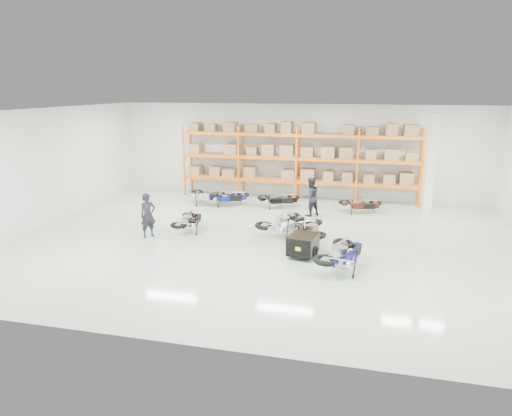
% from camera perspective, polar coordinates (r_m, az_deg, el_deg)
% --- Properties ---
extents(room, '(18.00, 18.00, 18.00)m').
position_cam_1_polar(room, '(15.59, 1.76, 3.71)').
color(room, '#A6B9A9').
rests_on(room, ground).
extents(pallet_rack, '(11.28, 0.98, 3.62)m').
position_cam_1_polar(pallet_rack, '(21.86, 5.23, 6.90)').
color(pallet_rack, orange).
rests_on(pallet_rack, ground).
extents(structural_column, '(0.25, 0.25, 4.50)m').
position_cam_1_polar(structural_column, '(15.91, 20.84, 2.97)').
color(structural_column, white).
rests_on(structural_column, ground).
extents(moto_blue_centre, '(1.48, 2.19, 1.29)m').
position_cam_1_polar(moto_blue_centre, '(13.80, 10.78, -5.12)').
color(moto_blue_centre, '#080E54').
rests_on(moto_blue_centre, ground).
extents(moto_silver_left, '(1.81, 2.26, 1.31)m').
position_cam_1_polar(moto_silver_left, '(16.62, 3.57, -1.39)').
color(moto_silver_left, silver).
rests_on(moto_silver_left, ground).
extents(moto_black_far_left, '(0.93, 1.69, 1.06)m').
position_cam_1_polar(moto_black_far_left, '(17.31, -8.40, -1.26)').
color(moto_black_far_left, black).
rests_on(moto_black_far_left, ground).
extents(moto_touring_right, '(1.20, 1.94, 1.18)m').
position_cam_1_polar(moto_touring_right, '(16.11, 6.68, -2.23)').
color(moto_touring_right, black).
rests_on(moto_touring_right, ground).
extents(trailer, '(0.97, 1.76, 0.72)m').
position_cam_1_polar(trailer, '(14.65, 5.90, -4.53)').
color(trailer, black).
rests_on(trailer, ground).
extents(moto_back_a, '(1.91, 1.41, 1.11)m').
position_cam_1_polar(moto_back_a, '(20.87, -3.55, 1.71)').
color(moto_back_a, navy).
rests_on(moto_back_a, ground).
extents(moto_back_b, '(1.89, 1.01, 1.19)m').
position_cam_1_polar(moto_back_b, '(21.10, -5.71, 1.92)').
color(moto_back_b, '#B3B6BD').
rests_on(moto_back_b, ground).
extents(moto_back_c, '(1.82, 1.26, 1.07)m').
position_cam_1_polar(moto_back_c, '(20.49, 2.88, 1.42)').
color(moto_back_c, black).
rests_on(moto_back_c, ground).
extents(moto_back_d, '(1.69, 1.05, 1.02)m').
position_cam_1_polar(moto_back_d, '(20.13, 12.97, 0.74)').
color(moto_back_d, '#44130D').
rests_on(moto_back_d, ground).
extents(person_left, '(0.67, 0.70, 1.61)m').
position_cam_1_polar(person_left, '(16.85, -13.36, -0.89)').
color(person_left, black).
rests_on(person_left, ground).
extents(person_back, '(1.01, 1.00, 1.65)m').
position_cam_1_polar(person_back, '(19.23, 6.81, 1.41)').
color(person_back, '#21212A').
rests_on(person_back, ground).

